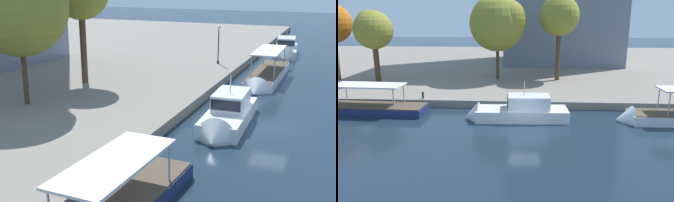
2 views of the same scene
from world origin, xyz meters
TOP-DOWN VIEW (x-y plane):
  - ground_plane at (0.00, 0.00)m, footprint 220.00×220.00m
  - motor_yacht_2 at (-0.89, 2.83)m, footprint 9.11×3.06m
  - tour_boat_3 at (14.07, 2.78)m, footprint 13.17×2.79m
  - motor_yacht_4 at (29.86, 3.06)m, footprint 9.73×3.65m
  - mooring_bollard_0 at (-10.38, 6.80)m, footprint 0.25×0.25m
  - lamp_post at (17.47, 8.76)m, footprint 0.40×0.40m
  - tree_0 at (-3.20, 17.83)m, footprint 7.29×7.44m

SIDE VIEW (x-z plane):
  - ground_plane at x=0.00m, z-range 0.00..0.00m
  - tour_boat_3 at x=14.07m, z-range -1.72..2.36m
  - motor_yacht_2 at x=-0.89m, z-range -1.67..2.81m
  - motor_yacht_4 at x=29.86m, z-range -1.44..2.73m
  - mooring_bollard_0 at x=-10.38m, z-range 0.79..1.51m
  - lamp_post at x=17.47m, z-range 1.27..5.47m
  - tree_0 at x=-3.20m, z-range 2.67..13.41m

